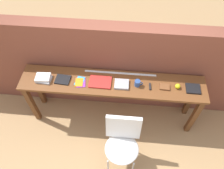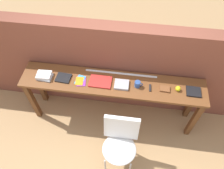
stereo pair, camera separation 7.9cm
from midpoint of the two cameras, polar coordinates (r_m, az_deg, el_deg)
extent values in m
plane|color=tan|center=(3.52, 0.10, -12.14)|extent=(40.00, 40.00, 0.00)
cube|color=brown|center=(3.22, 1.63, 4.12)|extent=(6.00, 0.20, 1.55)
cube|color=brown|center=(2.94, 0.90, 0.29)|extent=(2.50, 0.44, 0.04)
cube|color=#5B341A|center=(3.49, -19.36, -4.10)|extent=(0.07, 0.07, 0.84)
cube|color=#5B341A|center=(3.36, 21.25, -8.62)|extent=(0.07, 0.07, 0.84)
cube|color=#5B341A|center=(3.65, -17.73, 0.05)|extent=(0.07, 0.07, 0.84)
cube|color=#5B341A|center=(3.52, 20.77, -4.08)|extent=(0.07, 0.07, 0.84)
ellipsoid|color=white|center=(2.93, 2.71, -16.55)|extent=(0.44, 0.42, 0.08)
cube|color=white|center=(2.79, 3.32, -11.18)|extent=(0.44, 0.11, 0.40)
cylinder|color=#B2B2B7|center=(3.12, -1.02, -20.44)|extent=(0.02, 0.02, 0.41)
cylinder|color=#B2B2B7|center=(3.12, 5.42, -21.15)|extent=(0.02, 0.02, 0.41)
cylinder|color=#B2B2B7|center=(3.22, -0.17, -15.12)|extent=(0.02, 0.02, 0.41)
cylinder|color=#B2B2B7|center=(3.22, 5.88, -15.79)|extent=(0.02, 0.02, 0.41)
cube|color=#9E9EA3|center=(3.09, -16.43, 1.91)|extent=(0.21, 0.17, 0.03)
cube|color=white|center=(3.08, -16.66, 2.42)|extent=(0.20, 0.16, 0.03)
cube|color=black|center=(3.02, -11.85, 1.71)|extent=(0.21, 0.18, 0.02)
cube|color=#E5334C|center=(2.96, -7.36, 1.07)|extent=(0.12, 0.17, 0.00)
cube|color=purple|center=(2.95, -7.28, 0.86)|extent=(0.15, 0.19, 0.00)
cube|color=#3399D8|center=(2.96, -7.58, 1.18)|extent=(0.14, 0.18, 0.00)
cube|color=orange|center=(2.95, -7.76, 0.89)|extent=(0.11, 0.15, 0.00)
cube|color=red|center=(2.92, -2.27, 0.77)|extent=(0.30, 0.21, 0.02)
cube|color=#9E9EA3|center=(2.88, 3.31, -0.04)|extent=(0.19, 0.16, 0.03)
cylinder|color=#2D4C8C|center=(2.87, 7.43, 0.08)|extent=(0.08, 0.08, 0.09)
torus|color=#2D4C8C|center=(2.87, 8.30, -0.01)|extent=(0.06, 0.01, 0.06)
cube|color=black|center=(2.91, 10.69, -0.89)|extent=(0.03, 0.11, 0.02)
cube|color=brown|center=(2.93, 14.36, -1.10)|extent=(0.13, 0.11, 0.02)
sphere|color=yellow|center=(2.95, 17.60, -1.06)|extent=(0.07, 0.07, 0.07)
cube|color=black|center=(3.02, 21.24, -1.77)|extent=(0.19, 0.16, 0.02)
cube|color=silver|center=(3.02, 3.10, 2.88)|extent=(0.99, 0.03, 0.00)
camera|label=1|loc=(0.04, -89.22, 1.04)|focal=35.00mm
camera|label=2|loc=(0.04, 90.78, -1.04)|focal=35.00mm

